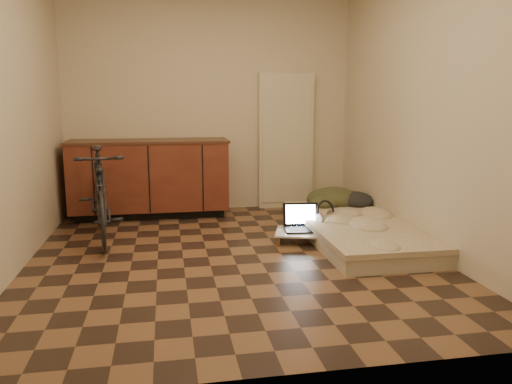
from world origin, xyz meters
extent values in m
cube|color=brown|center=(0.00, 0.00, 0.00)|extent=(3.50, 4.00, 0.00)
cube|color=beige|center=(0.00, 2.00, 1.30)|extent=(3.50, 0.00, 2.60)
cube|color=beige|center=(0.00, -2.00, 1.30)|extent=(3.50, 0.00, 2.60)
cube|color=beige|center=(-1.75, 0.00, 1.30)|extent=(0.00, 4.00, 2.60)
cube|color=beige|center=(1.75, 0.00, 1.30)|extent=(0.00, 4.00, 2.60)
cube|color=black|center=(-0.75, 1.74, 0.05)|extent=(1.70, 0.48, 0.10)
cube|color=#542217|center=(-0.75, 1.70, 0.49)|extent=(1.80, 0.60, 0.78)
cube|color=#492A1A|center=(-0.75, 1.70, 0.90)|extent=(1.84, 0.62, 0.03)
cube|color=beige|center=(0.95, 1.94, 0.85)|extent=(0.70, 0.10, 1.70)
imported|color=black|center=(-1.20, 0.72, 0.51)|extent=(0.68, 1.61, 1.01)
cube|color=#C0B299|center=(1.30, 0.33, 0.07)|extent=(1.01, 2.10, 0.13)
cube|color=beige|center=(1.30, 0.33, 0.16)|extent=(1.03, 2.12, 0.05)
cube|color=brown|center=(0.46, 0.20, 0.05)|extent=(0.04, 0.04, 0.09)
cube|color=brown|center=(0.57, 0.55, 0.05)|extent=(0.04, 0.04, 0.09)
cube|color=brown|center=(1.03, 0.03, 0.05)|extent=(0.04, 0.04, 0.09)
cube|color=brown|center=(1.14, 0.38, 0.05)|extent=(0.04, 0.04, 0.09)
cube|color=silver|center=(0.80, 0.29, 0.10)|extent=(0.75, 0.59, 0.02)
cube|color=black|center=(0.74, 0.33, 0.12)|extent=(0.37, 0.28, 0.02)
cube|color=black|center=(0.76, 0.48, 0.24)|extent=(0.36, 0.10, 0.23)
cube|color=white|center=(0.76, 0.48, 0.24)|extent=(0.30, 0.08, 0.18)
ellipsoid|color=silver|center=(1.00, 0.20, 0.13)|extent=(0.10, 0.12, 0.04)
camera|label=1|loc=(-0.56, -4.24, 1.37)|focal=35.00mm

